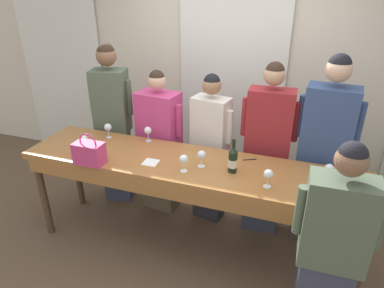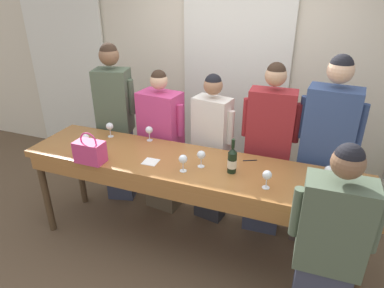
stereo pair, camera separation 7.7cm
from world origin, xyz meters
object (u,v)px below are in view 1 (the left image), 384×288
handbag (89,153)px  wine_glass_front_left (325,186)px  wine_glass_front_mid (329,169)px  wine_glass_center_right (108,128)px  wine_glass_center_left (344,169)px  guest_cream_sweater (210,149)px  host_pouring (330,254)px  wine_bottle (233,160)px  wine_glass_back_left (268,174)px  guest_olive_jacket (114,125)px  guest_striped_shirt (266,151)px  wine_glass_front_right (184,160)px  guest_navy_coat (323,154)px  wine_glass_back_mid (148,131)px  guest_pink_top (160,144)px  tasting_bar (189,172)px  wine_glass_center_mid (202,155)px  wine_glass_back_right (84,139)px

handbag → wine_glass_front_left: 1.95m
wine_glass_front_mid → wine_glass_center_right: same height
wine_glass_center_left → guest_cream_sweater: (-1.23, 0.44, -0.23)m
guest_cream_sweater → host_pouring: host_pouring is taller
wine_bottle → wine_glass_center_left: size_ratio=2.01×
wine_glass_back_left → guest_olive_jacket: bearing=158.3°
guest_striped_shirt → wine_glass_front_right: bearing=-129.9°
wine_glass_center_left → guest_navy_coat: bearing=108.2°
wine_glass_back_mid → guest_striped_shirt: guest_striped_shirt is taller
wine_glass_center_right → guest_navy_coat: (2.08, 0.33, -0.11)m
wine_glass_front_left → handbag: bearing=-176.8°
wine_glass_center_left → guest_pink_top: 1.88m
wine_glass_back_left → guest_olive_jacket: 1.96m
wine_glass_front_left → guest_pink_top: 1.85m
wine_glass_front_right → guest_striped_shirt: 0.95m
wine_glass_center_left → wine_glass_center_right: (-2.23, 0.11, 0.00)m
wine_glass_front_right → guest_pink_top: (-0.55, 0.71, -0.27)m
tasting_bar → guest_pink_top: bearing=133.3°
wine_glass_front_left → guest_olive_jacket: (-2.23, 0.75, -0.12)m
wine_glass_center_mid → guest_cream_sweater: bearing=99.1°
wine_glass_back_mid → wine_bottle: bearing=-18.6°
wine_bottle → wine_glass_back_right: (-1.42, -0.07, -0.00)m
guest_pink_top → wine_bottle: bearing=-31.9°
guest_cream_sweater → wine_glass_center_left: bearing=-19.5°
wine_glass_center_left → host_pouring: bearing=-95.6°
wine_glass_back_left → wine_glass_back_right: bearing=177.7°
wine_glass_front_left → wine_glass_front_right: (-1.11, 0.03, 0.00)m
guest_cream_sweater → wine_glass_front_left: bearing=-34.4°
wine_glass_back_right → wine_glass_center_left: bearing=5.4°
wine_glass_center_left → guest_navy_coat: guest_navy_coat is taller
wine_bottle → wine_glass_front_mid: wine_bottle is taller
wine_glass_back_left → wine_glass_front_mid: bearing=29.1°
handbag → wine_glass_front_right: handbag is taller
handbag → wine_glass_center_right: size_ratio=1.87×
wine_glass_center_left → wine_glass_front_mid: bearing=-161.0°
wine_glass_back_left → guest_striped_shirt: size_ratio=0.09×
host_pouring → wine_glass_back_right: bearing=166.5°
handbag → wine_glass_back_right: bearing=134.6°
wine_bottle → handbag: wine_bottle is taller
wine_glass_back_right → guest_olive_jacket: 0.67m
wine_glass_center_left → guest_cream_sweater: bearing=160.5°
wine_glass_center_right → wine_glass_back_left: 1.72m
wine_glass_front_mid → wine_glass_center_left: size_ratio=1.00×
guest_striped_shirt → guest_pink_top: bearing=180.0°
wine_glass_center_mid → wine_glass_back_right: (-1.15, -0.06, 0.00)m
wine_glass_front_right → wine_glass_center_right: bearing=158.3°
wine_bottle → wine_glass_center_mid: bearing=-179.4°
tasting_bar → wine_glass_center_right: bearing=165.5°
wine_glass_front_right → host_pouring: size_ratio=0.09×
wine_glass_back_left → wine_glass_back_right: same height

